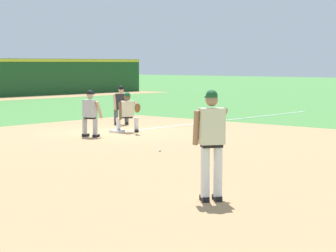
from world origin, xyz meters
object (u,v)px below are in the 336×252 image
umpire (121,103)px  first_base_bag (117,131)px  baserunner (90,112)px  baseball (160,150)px  pitcher (212,138)px  first_baseman (128,110)px

umpire → first_base_bag: bearing=-137.8°
baserunner → first_base_bag: bearing=11.6°
baseball → pitcher: (-3.98, -4.70, 1.02)m
baserunner → first_baseman: bearing=1.7°
first_base_bag → baserunner: size_ratio=0.26×
first_baseman → umpire: bearing=49.8°
first_baseman → umpire: umpire is taller
first_base_bag → first_baseman: 0.78m
baseball → pitcher: bearing=-130.3°
baseball → first_baseman: first_baseman is taller
first_base_bag → umpire: 2.91m
first_base_bag → baserunner: bearing=-168.4°
first_base_bag → umpire: (2.08, 1.89, 0.75)m
first_base_bag → first_baseman: bearing=-41.6°
pitcher → first_baseman: size_ratio=1.39×
first_base_bag → pitcher: (-6.56, -8.89, 1.01)m
pitcher → first_base_bag: bearing=53.6°
first_base_bag → baserunner: 1.67m
umpire → baseball: bearing=-127.5°
baseball → baserunner: 4.12m
first_base_bag → first_baseman: (0.28, -0.25, 0.69)m
first_base_bag → pitcher: pitcher is taller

